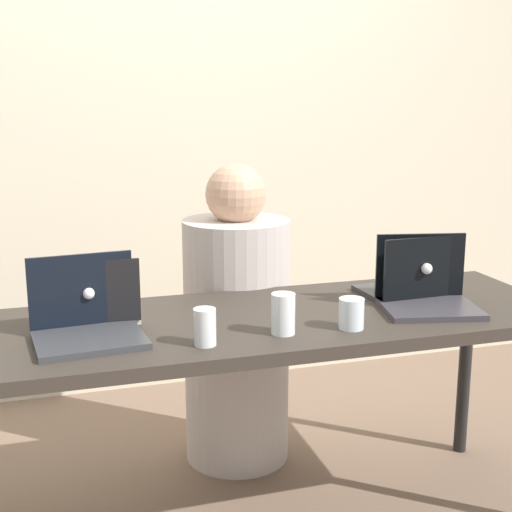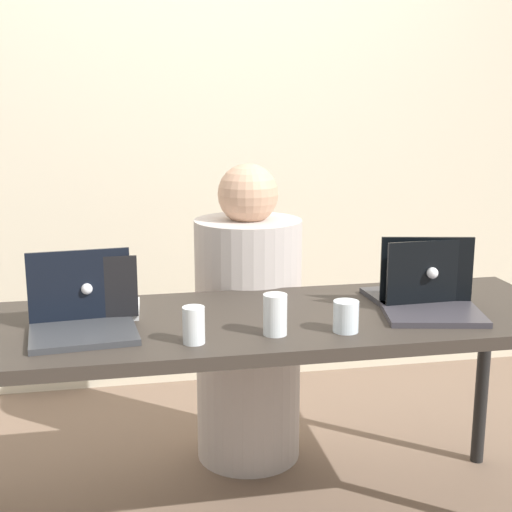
# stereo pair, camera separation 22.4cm
# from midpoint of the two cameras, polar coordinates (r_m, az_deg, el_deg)

# --- Properties ---
(back_wall) EXTENTS (5.10, 0.10, 2.52)m
(back_wall) POSITION_cam_midpoint_polar(r_m,az_deg,el_deg) (3.45, -8.22, 10.04)
(back_wall) COLOR beige
(back_wall) RESTS_ON ground
(desk) EXTENTS (1.96, 0.65, 0.74)m
(desk) POSITION_cam_midpoint_polar(r_m,az_deg,el_deg) (2.25, -2.39, -6.47)
(desk) COLOR #352E27
(desk) RESTS_ON ground
(person_at_center) EXTENTS (0.45, 0.45, 1.17)m
(person_at_center) POSITION_cam_midpoint_polar(r_m,az_deg,el_deg) (2.77, -3.89, -6.09)
(person_at_center) COLOR #BDB2AC
(person_at_center) RESTS_ON ground
(laptop_back_left) EXTENTS (0.31, 0.25, 0.21)m
(laptop_back_left) POSITION_cam_midpoint_polar(r_m,az_deg,el_deg) (2.25, -16.01, -4.03)
(laptop_back_left) COLOR silver
(laptop_back_left) RESTS_ON desk
(laptop_front_right) EXTENTS (0.34, 0.30, 0.23)m
(laptop_front_right) POSITION_cam_midpoint_polar(r_m,az_deg,el_deg) (2.34, 10.84, -2.95)
(laptop_front_right) COLOR #3A373E
(laptop_front_right) RESTS_ON desk
(laptop_front_left) EXTENTS (0.32, 0.28, 0.23)m
(laptop_front_left) POSITION_cam_midpoint_polar(r_m,az_deg,el_deg) (2.10, -16.42, -5.12)
(laptop_front_left) COLOR #38393D
(laptop_front_left) RESTS_ON desk
(laptop_back_right) EXTENTS (0.31, 0.27, 0.22)m
(laptop_back_right) POSITION_cam_midpoint_polar(r_m,az_deg,el_deg) (2.46, 9.79, -2.20)
(laptop_back_right) COLOR #343338
(laptop_back_right) RESTS_ON desk
(water_glass_left) EXTENTS (0.06, 0.06, 0.10)m
(water_glass_left) POSITION_cam_midpoint_polar(r_m,az_deg,el_deg) (1.98, -7.37, -5.89)
(water_glass_left) COLOR white
(water_glass_left) RESTS_ON desk
(water_glass_center) EXTENTS (0.07, 0.07, 0.12)m
(water_glass_center) POSITION_cam_midpoint_polar(r_m,az_deg,el_deg) (2.05, -0.94, -4.91)
(water_glass_center) COLOR white
(water_glass_center) RESTS_ON desk
(water_glass_right) EXTENTS (0.08, 0.08, 0.09)m
(water_glass_right) POSITION_cam_midpoint_polar(r_m,az_deg,el_deg) (2.11, 4.63, -4.82)
(water_glass_right) COLOR silver
(water_glass_right) RESTS_ON desk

